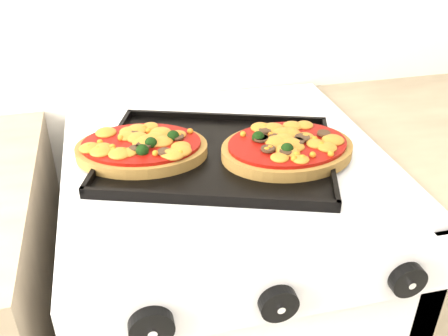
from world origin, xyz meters
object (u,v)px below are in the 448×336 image
object	(u,v)px
pizza_left	(141,147)
pizza_right	(287,147)
stove	(225,322)
baking_tray	(218,153)

from	to	relation	value
pizza_left	pizza_right	distance (m)	0.26
pizza_right	stove	bearing A→B (deg)	153.66
pizza_left	pizza_right	xyz separation A→B (m)	(0.26, -0.06, 0.00)
stove	pizza_right	xyz separation A→B (m)	(0.10, -0.05, 0.48)
stove	baking_tray	world-z (taller)	baking_tray
baking_tray	pizza_right	xyz separation A→B (m)	(0.12, -0.03, 0.02)
baking_tray	pizza_left	bearing A→B (deg)	-173.48
baking_tray	pizza_left	size ratio (longest dim) A/B	1.73
pizza_right	baking_tray	bearing A→B (deg)	164.72
stove	pizza_left	bearing A→B (deg)	175.53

